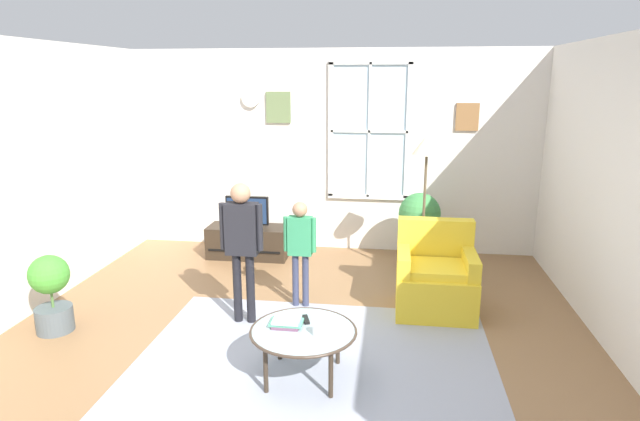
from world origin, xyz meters
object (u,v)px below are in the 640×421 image
coffee_table (303,333)px  cup (318,329)px  armchair (435,278)px  tv_stand (248,242)px  potted_plant_corner (51,291)px  potted_plant_by_window (419,217)px  book_stack (286,322)px  remote_near_books (306,319)px  floor_lamp (426,159)px  person_black_shirt (242,237)px  television (247,211)px  person_green_shirt (300,242)px

coffee_table → cup: size_ratio=9.59×
armchair → cup: size_ratio=10.13×
tv_stand → potted_plant_corner: potted_plant_corner is taller
armchair → potted_plant_by_window: (-0.11, 1.30, 0.29)m
book_stack → potted_plant_corner: potted_plant_corner is taller
book_stack → potted_plant_corner: 2.29m
potted_plant_corner → book_stack: bearing=-10.3°
tv_stand → armchair: size_ratio=1.18×
book_stack → remote_near_books: book_stack is taller
tv_stand → cup: size_ratio=11.95×
tv_stand → remote_near_books: size_ratio=7.33×
potted_plant_by_window → book_stack: bearing=-112.6°
tv_stand → floor_lamp: size_ratio=0.61×
armchair → potted_plant_corner: armchair is taller
tv_stand → person_black_shirt: person_black_shirt is taller
television → remote_near_books: television is taller
tv_stand → television: (0.00, -0.00, 0.41)m
book_stack → tv_stand: bearing=111.3°
coffee_table → book_stack: book_stack is taller
coffee_table → potted_plant_corner: (-2.39, 0.46, 0.01)m
tv_stand → cup: (1.31, -2.79, 0.24)m
coffee_table → remote_near_books: bearing=91.9°
person_green_shirt → potted_plant_corner: person_green_shirt is taller
tv_stand → person_black_shirt: size_ratio=0.76×
potted_plant_by_window → potted_plant_corner: bearing=-146.1°
coffee_table → armchair: bearing=52.6°
person_black_shirt → cup: bearing=-48.5°
book_stack → potted_plant_by_window: size_ratio=0.27×
coffee_table → person_black_shirt: person_black_shirt is taller
armchair → cup: armchair is taller
potted_plant_by_window → person_black_shirt: bearing=-132.7°
tv_stand → potted_plant_by_window: size_ratio=1.13×
remote_near_books → potted_plant_by_window: size_ratio=0.15×
cup → person_black_shirt: (-0.84, 0.95, 0.40)m
armchair → person_black_shirt: 1.95m
book_stack → person_black_shirt: 1.10m
television → person_black_shirt: size_ratio=0.41×
cup → remote_near_books: size_ratio=0.61×
coffee_table → potted_plant_corner: 2.43m
person_green_shirt → potted_plant_corner: bearing=-158.1°
coffee_table → floor_lamp: (0.99, 2.16, 1.02)m
floor_lamp → remote_near_books: bearing=-116.4°
cup → potted_plant_corner: potted_plant_corner is taller
person_green_shirt → tv_stand: bearing=123.5°
floor_lamp → potted_plant_corner: bearing=-153.3°
remote_near_books → person_black_shirt: size_ratio=0.10×
potted_plant_corner → tv_stand: bearing=62.0°
person_green_shirt → potted_plant_by_window: size_ratio=1.19×
tv_stand → cup: bearing=-64.9°
potted_plant_by_window → armchair: bearing=-85.0°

